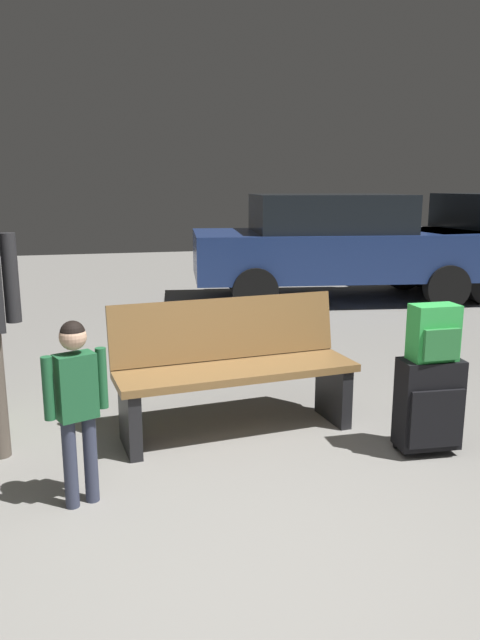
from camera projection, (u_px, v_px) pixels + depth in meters
ground_plane at (164, 350)px, 6.34m from camera, size 18.00×18.00×0.10m
bench at (234, 368)px, 4.06m from camera, size 1.65×0.70×0.89m
suitcase at (429, 404)px, 3.73m from camera, size 0.39×0.25×0.60m
backpack_bright at (434, 333)px, 3.63m from camera, size 0.28×0.19×0.34m
child at (76, 394)px, 3.06m from camera, size 0.31×0.19×0.99m
parked_car_near at (335, 244)px, 8.66m from camera, size 4.29×2.24×1.51m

